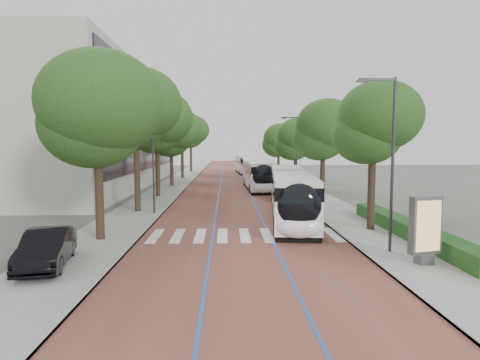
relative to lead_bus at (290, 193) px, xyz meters
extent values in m
plane|color=#51544C|center=(-3.76, -7.40, -1.63)|extent=(160.00, 160.00, 0.00)
cube|color=brown|center=(-3.76, 32.60, -1.62)|extent=(11.00, 140.00, 0.02)
cube|color=gray|center=(-11.26, 32.60, -1.57)|extent=(4.00, 140.00, 0.12)
cube|color=gray|center=(3.74, 32.60, -1.57)|extent=(4.00, 140.00, 0.12)
cube|color=gray|center=(-9.36, 32.60, -1.57)|extent=(0.20, 140.00, 0.14)
cube|color=gray|center=(1.84, 32.60, -1.57)|extent=(0.20, 140.00, 0.14)
cube|color=silver|center=(-8.56, -6.40, -1.60)|extent=(0.55, 3.60, 0.01)
cube|color=silver|center=(-7.31, -6.40, -1.60)|extent=(0.55, 3.60, 0.01)
cube|color=silver|center=(-6.06, -6.40, -1.60)|extent=(0.55, 3.60, 0.01)
cube|color=silver|center=(-4.81, -6.40, -1.60)|extent=(0.55, 3.60, 0.01)
cube|color=silver|center=(-3.56, -6.40, -1.60)|extent=(0.55, 3.60, 0.01)
cube|color=silver|center=(-2.31, -6.40, -1.60)|extent=(0.55, 3.60, 0.01)
cube|color=silver|center=(-1.06, -6.40, -1.60)|extent=(0.55, 3.60, 0.01)
cube|color=silver|center=(0.19, -6.40, -1.60)|extent=(0.55, 3.60, 0.01)
cube|color=silver|center=(1.44, -6.40, -1.60)|extent=(0.55, 3.60, 0.01)
cube|color=#214FA8|center=(-5.36, 32.60, -1.60)|extent=(0.12, 126.00, 0.01)
cube|color=#214FA8|center=(-2.16, 32.60, -1.60)|extent=(0.12, 126.00, 0.01)
cube|color=#A09D94|center=(-23.26, 20.60, 5.37)|extent=(18.00, 40.00, 14.00)
cube|color=black|center=(-14.21, 20.60, 1.37)|extent=(0.12, 38.00, 1.60)
cube|color=black|center=(-14.21, 20.60, 4.57)|extent=(0.12, 38.00, 1.60)
cube|color=black|center=(-14.21, 20.60, 7.77)|extent=(0.12, 38.00, 1.60)
cube|color=black|center=(-14.21, 20.60, 10.77)|extent=(0.12, 38.00, 1.60)
cube|color=#1A4518|center=(5.34, -7.40, -1.11)|extent=(1.20, 14.00, 0.80)
cylinder|color=#2E2E30|center=(3.04, -10.40, 2.49)|extent=(0.14, 0.14, 8.00)
cube|color=#2E2E30|center=(2.24, -10.40, 6.39)|extent=(1.70, 0.12, 0.12)
cube|color=#2E2E30|center=(1.54, -10.40, 6.31)|extent=(0.50, 0.20, 0.10)
cylinder|color=#2E2E30|center=(3.04, 14.60, 2.49)|extent=(0.14, 0.14, 8.00)
cube|color=#2E2E30|center=(2.24, 14.60, 6.39)|extent=(1.70, 0.12, 0.12)
cube|color=#2E2E30|center=(1.54, 14.60, 6.31)|extent=(0.50, 0.20, 0.10)
cylinder|color=#2E2E30|center=(-9.86, 0.60, 2.49)|extent=(0.14, 0.14, 8.00)
cylinder|color=black|center=(-11.26, -7.40, 0.73)|extent=(0.44, 0.44, 4.71)
ellipsoid|color=#224416|center=(-11.26, -7.40, 5.02)|extent=(6.35, 6.35, 5.40)
cylinder|color=black|center=(-11.26, 1.60, 1.03)|extent=(0.44, 0.44, 5.31)
ellipsoid|color=#224416|center=(-11.26, 1.60, 5.86)|extent=(6.29, 6.29, 5.35)
cylinder|color=black|center=(-11.26, 10.60, 0.88)|extent=(0.44, 0.44, 5.02)
ellipsoid|color=#224416|center=(-11.26, 10.60, 5.44)|extent=(6.38, 6.38, 5.43)
cylinder|color=black|center=(-11.26, 20.60, 0.65)|extent=(0.44, 0.44, 4.56)
ellipsoid|color=#224416|center=(-11.26, 20.60, 4.80)|extent=(6.38, 6.38, 5.42)
cylinder|color=black|center=(-11.26, 32.60, 0.97)|extent=(0.44, 0.44, 5.19)
ellipsoid|color=#224416|center=(-11.26, 32.60, 5.68)|extent=(5.39, 5.39, 4.59)
cylinder|color=black|center=(-11.26, 47.60, 0.96)|extent=(0.44, 0.44, 5.18)
ellipsoid|color=#224416|center=(-11.26, 47.60, 5.67)|extent=(6.43, 6.43, 5.46)
cylinder|color=black|center=(3.94, -5.40, 0.56)|extent=(0.44, 0.44, 4.37)
ellipsoid|color=#224416|center=(3.94, -5.40, 4.53)|extent=(4.79, 4.79, 4.07)
cylinder|color=black|center=(3.94, 6.60, 0.56)|extent=(0.44, 0.44, 4.39)
ellipsoid|color=#224416|center=(3.94, 6.60, 4.55)|extent=(5.49, 5.49, 4.66)
cylinder|color=black|center=(3.94, 20.60, 0.35)|extent=(0.44, 0.44, 3.95)
ellipsoid|color=#224416|center=(3.94, 20.60, 3.94)|extent=(5.30, 5.30, 4.51)
cylinder|color=black|center=(3.94, 36.60, 0.36)|extent=(0.44, 0.44, 3.98)
ellipsoid|color=#224416|center=(3.94, 36.60, 3.98)|extent=(5.61, 5.61, 4.77)
cylinder|color=black|center=(0.13, 1.29, 0.15)|extent=(2.38, 1.13, 2.30)
cube|color=white|center=(-0.40, -3.81, -0.37)|extent=(3.46, 9.57, 1.82)
cube|color=black|center=(-0.40, -3.81, 0.77)|extent=(3.48, 9.39, 0.97)
cube|color=silver|center=(-0.40, -3.81, 1.42)|extent=(3.39, 9.38, 0.31)
cube|color=black|center=(-0.40, -3.81, -1.45)|extent=(3.37, 9.19, 0.35)
cube|color=white|center=(0.58, 5.59, -0.37)|extent=(3.29, 7.96, 1.82)
cube|color=black|center=(0.58, 5.59, 0.77)|extent=(3.31, 7.81, 0.97)
cube|color=silver|center=(0.58, 5.59, 1.42)|extent=(3.22, 7.80, 0.31)
cube|color=black|center=(0.58, 5.59, -1.45)|extent=(3.21, 7.64, 0.35)
ellipsoid|color=black|center=(-0.86, -8.32, 0.38)|extent=(2.45, 1.34, 2.28)
ellipsoid|color=white|center=(-0.87, -8.37, -0.76)|extent=(2.44, 1.24, 1.14)
cylinder|color=black|center=(-1.76, -5.96, -1.13)|extent=(0.40, 1.03, 1.00)
cylinder|color=black|center=(0.49, -6.19, -1.13)|extent=(0.40, 1.03, 1.00)
cylinder|color=black|center=(-0.37, 7.37, -1.13)|extent=(0.40, 1.03, 1.00)
cylinder|color=black|center=(1.88, 7.13, -1.13)|extent=(0.40, 1.03, 1.00)
cylinder|color=black|center=(-1.20, -0.63, -1.13)|extent=(0.40, 1.03, 1.00)
cylinder|color=black|center=(1.05, -0.86, -1.13)|extent=(0.40, 1.03, 1.00)
cube|color=white|center=(-1.02, 17.09, -0.37)|extent=(2.83, 12.06, 1.82)
cube|color=black|center=(-1.02, 17.09, 0.77)|extent=(2.86, 11.83, 0.97)
cube|color=silver|center=(-1.02, 17.09, 1.42)|extent=(2.77, 11.82, 0.31)
cube|color=black|center=(-1.02, 17.09, -1.45)|extent=(2.76, 11.58, 0.35)
ellipsoid|color=black|center=(-0.86, 11.24, 0.38)|extent=(2.38, 1.16, 2.28)
ellipsoid|color=white|center=(-0.85, 11.19, -0.76)|extent=(2.38, 1.06, 1.14)
cylinder|color=black|center=(-2.05, 13.46, -1.13)|extent=(0.33, 1.01, 1.00)
cylinder|color=black|center=(0.21, 13.52, -1.13)|extent=(0.33, 1.01, 1.00)
cylinder|color=black|center=(-2.25, 20.85, -1.13)|extent=(0.33, 1.01, 1.00)
cylinder|color=black|center=(0.01, 20.92, -1.13)|extent=(0.33, 1.01, 1.00)
cube|color=white|center=(-0.92, 29.39, -0.37)|extent=(2.77, 12.05, 1.82)
cube|color=black|center=(-0.92, 29.39, 0.77)|extent=(2.81, 11.81, 0.97)
cube|color=silver|center=(-0.92, 29.39, 1.42)|extent=(2.72, 11.81, 0.31)
cube|color=black|center=(-0.92, 29.39, -1.45)|extent=(2.71, 11.57, 0.35)
ellipsoid|color=black|center=(-1.05, 23.54, 0.38)|extent=(2.37, 1.15, 2.28)
ellipsoid|color=white|center=(-1.06, 23.49, -0.76)|extent=(2.37, 1.05, 1.14)
cylinder|color=black|center=(-2.13, 25.81, -1.13)|extent=(0.32, 1.01, 1.00)
cylinder|color=black|center=(0.13, 25.76, -1.13)|extent=(0.32, 1.01, 1.00)
cylinder|color=black|center=(-1.97, 33.21, -1.13)|extent=(0.32, 1.01, 1.00)
cylinder|color=black|center=(0.29, 33.16, -1.13)|extent=(0.32, 1.01, 1.00)
cube|color=white|center=(-1.28, 43.25, -0.37)|extent=(3.08, 12.11, 1.82)
cube|color=black|center=(-1.28, 43.25, 0.77)|extent=(3.11, 11.87, 0.97)
cube|color=silver|center=(-1.28, 43.25, 1.42)|extent=(3.02, 11.87, 0.31)
cube|color=black|center=(-1.28, 43.25, -1.45)|extent=(3.01, 11.63, 0.35)
ellipsoid|color=black|center=(-0.99, 37.40, 0.38)|extent=(2.40, 1.21, 2.28)
ellipsoid|color=white|center=(-0.99, 37.35, -0.76)|extent=(2.40, 1.11, 1.14)
cylinder|color=black|center=(-2.23, 39.60, -1.13)|extent=(0.35, 1.01, 1.00)
cylinder|color=black|center=(0.03, 39.71, -1.13)|extent=(0.35, 1.01, 1.00)
cylinder|color=black|center=(-2.59, 46.99, -1.13)|extent=(0.35, 1.01, 1.00)
cylinder|color=black|center=(-0.33, 47.10, -1.13)|extent=(0.35, 1.01, 1.00)
cube|color=#59595B|center=(3.67, -12.38, -1.30)|extent=(0.74, 0.66, 0.42)
cube|color=#59595B|center=(3.67, -12.38, 0.13)|extent=(1.42, 0.67, 2.43)
cube|color=tan|center=(3.71, -12.58, 0.13)|extent=(1.14, 0.28, 2.11)
imported|color=black|center=(-11.93, -12.20, -0.75)|extent=(2.50, 4.85, 1.52)
camera|label=1|loc=(-4.59, -28.51, 3.45)|focal=30.00mm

